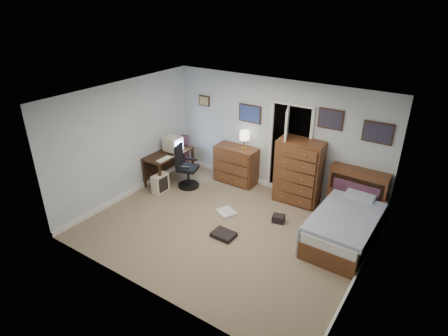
# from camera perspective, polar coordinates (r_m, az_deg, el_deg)

# --- Properties ---
(floor) EXTENTS (5.00, 4.00, 0.02)m
(floor) POSITION_cam_1_polar(r_m,az_deg,el_deg) (7.23, 0.12, -9.25)
(floor) COLOR gray
(floor) RESTS_ON ground
(computer_desk) EXTENTS (0.57, 1.23, 0.71)m
(computer_desk) POSITION_cam_1_polar(r_m,az_deg,el_deg) (8.86, -8.81, 1.46)
(computer_desk) COLOR black
(computer_desk) RESTS_ON floor
(crt_monitor) EXTENTS (0.37, 0.34, 0.34)m
(crt_monitor) POSITION_cam_1_polar(r_m,az_deg,el_deg) (8.77, -7.78, 3.66)
(crt_monitor) COLOR beige
(crt_monitor) RESTS_ON computer_desk
(keyboard) EXTENTS (0.14, 0.38, 0.02)m
(keyboard) POSITION_cam_1_polar(r_m,az_deg,el_deg) (8.39, -9.13, 1.33)
(keyboard) COLOR beige
(keyboard) RESTS_ON computer_desk
(pc_tower) EXTENTS (0.20, 0.40, 0.43)m
(pc_tower) POSITION_cam_1_polar(r_m,az_deg,el_deg) (8.47, -9.69, -2.30)
(pc_tower) COLOR beige
(pc_tower) RESTS_ON floor
(office_chair) EXTENTS (0.61, 0.61, 1.01)m
(office_chair) POSITION_cam_1_polar(r_m,az_deg,el_deg) (8.56, -5.84, -0.44)
(office_chair) COLOR black
(office_chair) RESTS_ON floor
(media_stack) EXTENTS (0.18, 0.18, 0.88)m
(media_stack) POSITION_cam_1_polar(r_m,az_deg,el_deg) (9.41, -6.09, 2.37)
(media_stack) COLOR maroon
(media_stack) RESTS_ON floor
(low_dresser) EXTENTS (0.99, 0.50, 0.88)m
(low_dresser) POSITION_cam_1_polar(r_m,az_deg,el_deg) (8.71, 1.90, 0.53)
(low_dresser) COLOR brown
(low_dresser) RESTS_ON floor
(table_lamp) EXTENTS (0.22, 0.22, 0.43)m
(table_lamp) POSITION_cam_1_polar(r_m,az_deg,el_deg) (8.33, 3.15, 4.90)
(table_lamp) COLOR gold
(table_lamp) RESTS_ON low_dresser
(doorway) EXTENTS (0.96, 1.12, 2.05)m
(doorway) POSITION_cam_1_polar(r_m,az_deg,el_deg) (8.39, 10.77, 3.29)
(doorway) COLOR black
(doorway) RESTS_ON floor
(tall_dresser) EXTENTS (0.97, 0.61, 1.38)m
(tall_dresser) POSITION_cam_1_polar(r_m,az_deg,el_deg) (7.96, 11.38, -0.53)
(tall_dresser) COLOR brown
(tall_dresser) RESTS_ON floor
(headboard_bookcase) EXTENTS (1.12, 0.32, 1.00)m
(headboard_bookcase) POSITION_cam_1_polar(r_m,az_deg,el_deg) (7.82, 19.61, -3.37)
(headboard_bookcase) COLOR brown
(headboard_bookcase) RESTS_ON floor
(bed) EXTENTS (1.07, 1.95, 0.63)m
(bed) POSITION_cam_1_polar(r_m,az_deg,el_deg) (7.10, 17.95, -8.40)
(bed) COLOR brown
(bed) RESTS_ON floor
(wall_posters) EXTENTS (4.38, 0.04, 0.60)m
(wall_posters) POSITION_cam_1_polar(r_m,az_deg,el_deg) (7.81, 11.82, 7.33)
(wall_posters) COLOR #331E11
(wall_posters) RESTS_ON floor
(floor_clutter) EXTENTS (1.39, 1.28, 0.15)m
(floor_clutter) POSITION_cam_1_polar(r_m,az_deg,el_deg) (7.27, 2.37, -8.54)
(floor_clutter) COLOR black
(floor_clutter) RESTS_ON floor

